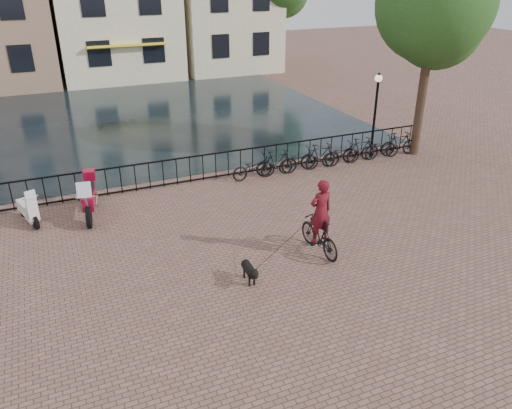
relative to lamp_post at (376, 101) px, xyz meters
name	(u,v)px	position (x,y,z in m)	size (l,w,h in m)	color
ground	(305,298)	(-7.20, -7.60, -2.38)	(100.00, 100.00, 0.00)	brown
canal_water	(150,118)	(-7.20, 9.70, -2.38)	(20.00, 20.00, 0.00)	black
railing	(203,168)	(-7.20, 0.40, -1.87)	(20.00, 0.05, 1.02)	black
tree_near_right	(435,4)	(2.00, -0.30, 3.60)	(4.48, 4.48, 8.24)	black
lamp_post	(376,101)	(0.00, 0.00, 0.00)	(0.30, 0.30, 3.45)	black
cyclist	(320,221)	(-5.82, -5.83, -1.40)	(0.84, 1.91, 2.56)	black
dog	(249,272)	(-8.16, -6.40, -2.09)	(0.32, 0.88, 0.58)	black
motorcycle	(89,193)	(-11.40, -0.95, -1.59)	(0.90, 2.26, 1.58)	maroon
scooter	(26,203)	(-13.25, -0.71, -1.71)	(0.84, 1.49, 1.33)	silver
parked_bike_0	(254,168)	(-5.40, -0.20, -1.93)	(0.60, 1.72, 0.90)	black
parked_bike_1	(277,163)	(-4.45, -0.20, -1.88)	(0.47, 1.66, 1.00)	black
parked_bike_2	(299,161)	(-3.50, -0.20, -1.93)	(0.60, 1.72, 0.90)	black
parked_bike_3	(320,156)	(-2.55, -0.20, -1.88)	(0.47, 1.66, 1.00)	black
parked_bike_4	(341,154)	(-1.60, -0.20, -1.93)	(0.60, 1.72, 0.90)	black
parked_bike_5	(361,150)	(-0.65, -0.20, -1.88)	(0.47, 1.66, 1.00)	black
parked_bike_6	(380,148)	(0.30, -0.20, -1.93)	(0.60, 1.72, 0.90)	black
parked_bike_7	(399,144)	(1.25, -0.20, -1.88)	(0.47, 1.66, 1.00)	black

